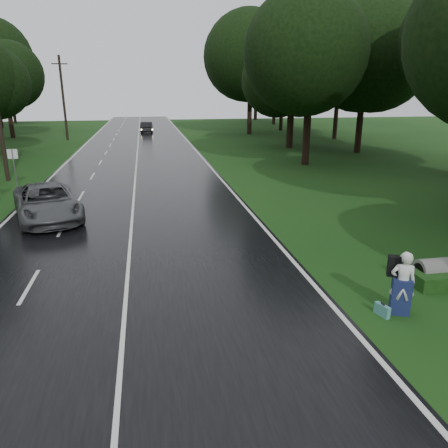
# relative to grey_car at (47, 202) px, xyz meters

# --- Properties ---
(ground) EXTENTS (160.00, 160.00, 0.00)m
(ground) POSITION_rel_grey_car_xyz_m (3.89, -9.57, -0.85)
(ground) COLOR #183E12
(ground) RESTS_ON ground
(road) EXTENTS (12.00, 140.00, 0.04)m
(road) POSITION_rel_grey_car_xyz_m (3.89, 10.43, -0.83)
(road) COLOR black
(road) RESTS_ON ground
(lane_center) EXTENTS (0.12, 140.00, 0.01)m
(lane_center) POSITION_rel_grey_car_xyz_m (3.89, 10.43, -0.80)
(lane_center) COLOR silver
(lane_center) RESTS_ON road
(grey_car) EXTENTS (4.32, 6.37, 1.62)m
(grey_car) POSITION_rel_grey_car_xyz_m (0.00, 0.00, 0.00)
(grey_car) COLOR #4D4F52
(grey_car) RESTS_ON road
(far_car) EXTENTS (1.83, 4.65, 1.51)m
(far_car) POSITION_rel_grey_car_xyz_m (5.03, 42.27, -0.06)
(far_car) COLOR black
(far_car) RESTS_ON road
(hitchhiker) EXTENTS (0.79, 0.77, 1.83)m
(hitchhiker) POSITION_rel_grey_car_xyz_m (11.34, -11.11, -0.00)
(hitchhiker) COLOR silver
(hitchhiker) RESTS_ON ground
(suitcase) EXTENTS (0.26, 0.49, 0.33)m
(suitcase) POSITION_rel_grey_car_xyz_m (10.82, -11.16, -0.68)
(suitcase) COLOR teal
(suitcase) RESTS_ON ground
(culvert) EXTENTS (1.53, 0.77, 0.77)m
(culvert) POSITION_rel_grey_car_xyz_m (13.82, -9.43, -0.85)
(culvert) COLOR slate
(culvert) RESTS_ON ground
(utility_pole_mid) EXTENTS (1.80, 0.28, 10.73)m
(utility_pole_mid) POSITION_rel_grey_car_xyz_m (-4.61, 10.08, -0.85)
(utility_pole_mid) COLOR black
(utility_pole_mid) RESTS_ON ground
(utility_pole_far) EXTENTS (1.80, 0.28, 9.75)m
(utility_pole_far) POSITION_rel_grey_car_xyz_m (-4.61, 34.74, -0.85)
(utility_pole_far) COLOR black
(utility_pole_far) RESTS_ON ground
(road_sign_b) EXTENTS (0.59, 0.10, 2.46)m
(road_sign_b) POSITION_rel_grey_car_xyz_m (-3.31, 7.35, -0.85)
(road_sign_b) COLOR white
(road_sign_b) RESTS_ON ground
(tree_left_f) EXTENTS (8.78, 8.78, 13.71)m
(tree_left_f) POSITION_rel_grey_car_xyz_m (-12.01, 38.93, -0.85)
(tree_left_f) COLOR black
(tree_left_f) RESTS_ON ground
(tree_right_d) EXTENTS (9.69, 9.69, 15.13)m
(tree_right_d) POSITION_rel_grey_car_xyz_m (17.61, 12.64, -0.85)
(tree_right_d) COLOR black
(tree_right_d) RESTS_ON ground
(tree_right_e) EXTENTS (7.63, 7.63, 11.92)m
(tree_right_e) POSITION_rel_grey_car_xyz_m (19.79, 23.07, -0.85)
(tree_right_e) COLOR black
(tree_right_e) RESTS_ON ground
(tree_right_f) EXTENTS (10.98, 10.98, 17.16)m
(tree_right_f) POSITION_rel_grey_car_xyz_m (19.09, 38.25, -0.85)
(tree_right_f) COLOR black
(tree_right_f) RESTS_ON ground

